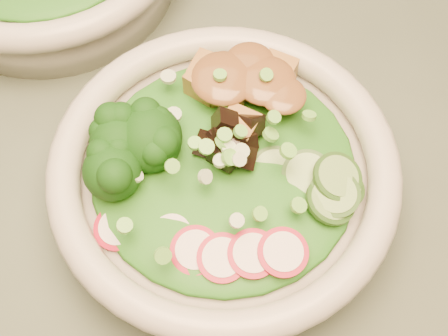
# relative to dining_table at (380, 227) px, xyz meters

# --- Properties ---
(dining_table) EXTENTS (1.20, 0.80, 0.75)m
(dining_table) POSITION_rel_dining_table_xyz_m (0.00, 0.00, 0.00)
(dining_table) COLOR black
(dining_table) RESTS_ON ground
(salad_bowl) EXTENTS (0.25, 0.25, 0.07)m
(salad_bowl) POSITION_rel_dining_table_xyz_m (-0.14, -0.06, 0.15)
(salad_bowl) COLOR beige
(salad_bowl) RESTS_ON dining_table
(lettuce_bed) EXTENTS (0.19, 0.19, 0.02)m
(lettuce_bed) POSITION_rel_dining_table_xyz_m (-0.14, -0.06, 0.17)
(lettuce_bed) COLOR #165B13
(lettuce_bed) RESTS_ON salad_bowl
(broccoli_florets) EXTENTS (0.08, 0.07, 0.04)m
(broccoli_florets) POSITION_rel_dining_table_xyz_m (-0.20, -0.07, 0.18)
(broccoli_florets) COLOR black
(broccoli_florets) RESTS_ON salad_bowl
(radish_slices) EXTENTS (0.11, 0.05, 0.02)m
(radish_slices) POSITION_rel_dining_table_xyz_m (-0.13, -0.12, 0.17)
(radish_slices) COLOR maroon
(radish_slices) RESTS_ON salad_bowl
(cucumber_slices) EXTENTS (0.07, 0.07, 0.03)m
(cucumber_slices) POSITION_rel_dining_table_xyz_m (-0.08, -0.06, 0.18)
(cucumber_slices) COLOR #7EAA5E
(cucumber_slices) RESTS_ON salad_bowl
(mushroom_heap) EXTENTS (0.07, 0.07, 0.04)m
(mushroom_heap) POSITION_rel_dining_table_xyz_m (-0.14, -0.05, 0.18)
(mushroom_heap) COLOR black
(mushroom_heap) RESTS_ON salad_bowl
(tofu_cubes) EXTENTS (0.09, 0.07, 0.03)m
(tofu_cubes) POSITION_rel_dining_table_xyz_m (-0.14, -0.00, 0.18)
(tofu_cubes) COLOR olive
(tofu_cubes) RESTS_ON salad_bowl
(peanut_sauce) EXTENTS (0.06, 0.05, 0.01)m
(peanut_sauce) POSITION_rel_dining_table_xyz_m (-0.14, -0.00, 0.19)
(peanut_sauce) COLOR brown
(peanut_sauce) RESTS_ON tofu_cubes
(scallion_garnish) EXTENTS (0.18, 0.18, 0.02)m
(scallion_garnish) POSITION_rel_dining_table_xyz_m (-0.14, -0.06, 0.19)
(scallion_garnish) COLOR #69BE43
(scallion_garnish) RESTS_ON salad_bowl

